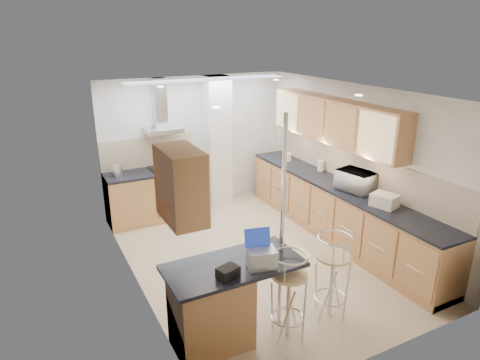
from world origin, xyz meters
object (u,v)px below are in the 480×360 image
microwave (356,181)px  bar_stool_near (289,296)px  bar_stool_end (332,276)px  bread_bin (384,200)px  laptop (262,258)px

microwave → bar_stool_near: microwave is taller
microwave → bar_stool_end: bearing=120.5°
microwave → bread_bin: (-0.07, -0.67, -0.07)m
laptop → bar_stool_end: 1.11m
bar_stool_near → laptop: bearing=166.3°
laptop → bread_bin: bearing=28.8°
bar_stool_near → bread_bin: size_ratio=3.04×
laptop → bar_stool_end: laptop is taller
bar_stool_end → bread_bin: (1.39, 0.63, 0.48)m
microwave → bar_stool_end: 2.03m
microwave → bread_bin: microwave is taller
bar_stool_near → bar_stool_end: bar_stool_end is taller
bar_stool_end → bread_bin: bearing=-57.9°
laptop → bar_stool_end: size_ratio=0.27×
laptop → bread_bin: (2.38, 0.65, -0.03)m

